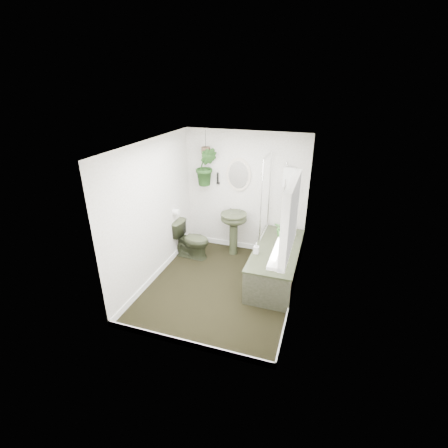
% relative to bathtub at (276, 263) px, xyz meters
% --- Properties ---
extents(floor, '(2.30, 2.80, 0.02)m').
position_rel_bathtub_xyz_m(floor, '(-0.80, -0.50, -0.30)').
color(floor, black).
rests_on(floor, ground).
extents(ceiling, '(2.30, 2.80, 0.02)m').
position_rel_bathtub_xyz_m(ceiling, '(-0.80, -0.50, 2.02)').
color(ceiling, white).
rests_on(ceiling, ground).
extents(wall_back, '(2.30, 0.02, 2.30)m').
position_rel_bathtub_xyz_m(wall_back, '(-0.80, 0.91, 0.86)').
color(wall_back, white).
rests_on(wall_back, ground).
extents(wall_front, '(2.30, 0.02, 2.30)m').
position_rel_bathtub_xyz_m(wall_front, '(-0.80, -1.91, 0.86)').
color(wall_front, white).
rests_on(wall_front, ground).
extents(wall_left, '(0.02, 2.80, 2.30)m').
position_rel_bathtub_xyz_m(wall_left, '(-1.96, -0.50, 0.86)').
color(wall_left, white).
rests_on(wall_left, ground).
extents(wall_right, '(0.02, 2.80, 2.30)m').
position_rel_bathtub_xyz_m(wall_right, '(0.36, -0.50, 0.86)').
color(wall_right, white).
rests_on(wall_right, ground).
extents(skirting, '(2.30, 2.80, 0.10)m').
position_rel_bathtub_xyz_m(skirting, '(-0.80, -0.50, -0.24)').
color(skirting, white).
rests_on(skirting, floor).
extents(bathtub, '(0.72, 1.72, 0.58)m').
position_rel_bathtub_xyz_m(bathtub, '(0.00, 0.00, 0.00)').
color(bathtub, '#303622').
rests_on(bathtub, floor).
extents(bath_screen, '(0.04, 0.72, 1.40)m').
position_rel_bathtub_xyz_m(bath_screen, '(-0.33, 0.49, 0.99)').
color(bath_screen, silver).
rests_on(bath_screen, bathtub).
extents(shower_box, '(0.20, 0.10, 0.35)m').
position_rel_bathtub_xyz_m(shower_box, '(0.00, 0.84, 1.26)').
color(shower_box, white).
rests_on(shower_box, wall_back).
extents(oval_mirror, '(0.46, 0.03, 0.62)m').
position_rel_bathtub_xyz_m(oval_mirror, '(-0.92, 0.87, 1.21)').
color(oval_mirror, beige).
rests_on(oval_mirror, wall_back).
extents(wall_sconce, '(0.04, 0.04, 0.22)m').
position_rel_bathtub_xyz_m(wall_sconce, '(-1.32, 0.86, 1.11)').
color(wall_sconce, black).
rests_on(wall_sconce, wall_back).
extents(toilet_roll_holder, '(0.11, 0.11, 0.11)m').
position_rel_bathtub_xyz_m(toilet_roll_holder, '(-1.90, 0.20, 0.61)').
color(toilet_roll_holder, white).
rests_on(toilet_roll_holder, wall_left).
extents(window_recess, '(0.08, 1.00, 0.90)m').
position_rel_bathtub_xyz_m(window_recess, '(0.29, -1.20, 1.36)').
color(window_recess, white).
rests_on(window_recess, wall_right).
extents(window_sill, '(0.18, 1.00, 0.04)m').
position_rel_bathtub_xyz_m(window_sill, '(0.22, -1.20, 0.94)').
color(window_sill, white).
rests_on(window_sill, wall_right).
extents(window_blinds, '(0.01, 0.86, 0.76)m').
position_rel_bathtub_xyz_m(window_blinds, '(0.24, -1.20, 1.36)').
color(window_blinds, white).
rests_on(window_blinds, wall_right).
extents(toilet, '(0.72, 0.44, 0.71)m').
position_rel_bathtub_xyz_m(toilet, '(-1.65, 0.25, 0.06)').
color(toilet, '#303622').
rests_on(toilet, floor).
extents(pedestal_sink, '(0.53, 0.47, 0.84)m').
position_rel_bathtub_xyz_m(pedestal_sink, '(-0.92, 0.60, 0.13)').
color(pedestal_sink, '#303622').
rests_on(pedestal_sink, floor).
extents(sill_plant, '(0.23, 0.21, 0.22)m').
position_rel_bathtub_xyz_m(sill_plant, '(0.17, -0.90, 1.07)').
color(sill_plant, black).
rests_on(sill_plant, window_sill).
extents(hanging_plant, '(0.45, 0.40, 0.71)m').
position_rel_bathtub_xyz_m(hanging_plant, '(-1.50, 0.72, 1.35)').
color(hanging_plant, black).
rests_on(hanging_plant, ceiling).
extents(soap_bottle, '(0.09, 0.09, 0.18)m').
position_rel_bathtub_xyz_m(soap_bottle, '(-0.29, -0.27, 0.38)').
color(soap_bottle, '#362E2C').
rests_on(soap_bottle, bathtub).
extents(hanging_pot, '(0.16, 0.16, 0.12)m').
position_rel_bathtub_xyz_m(hanging_pot, '(-1.50, 0.72, 1.65)').
color(hanging_pot, '#4F3B2A').
rests_on(hanging_pot, ceiling).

